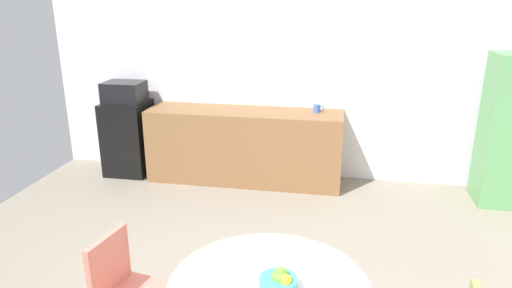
# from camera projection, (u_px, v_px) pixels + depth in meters

# --- Properties ---
(wall_back) EXTENTS (6.00, 0.10, 2.60)m
(wall_back) POSITION_uv_depth(u_px,v_px,m) (284.00, 74.00, 5.64)
(wall_back) COLOR silver
(wall_back) RESTS_ON ground_plane
(counter_block) EXTENTS (2.37, 0.60, 0.90)m
(counter_block) POSITION_uv_depth(u_px,v_px,m) (245.00, 146.00, 5.66)
(counter_block) COLOR brown
(counter_block) RESTS_ON ground_plane
(mini_fridge) EXTENTS (0.54, 0.54, 0.94)m
(mini_fridge) POSITION_uv_depth(u_px,v_px,m) (128.00, 138.00, 5.92)
(mini_fridge) COLOR black
(mini_fridge) RESTS_ON ground_plane
(microwave) EXTENTS (0.48, 0.38, 0.26)m
(microwave) POSITION_uv_depth(u_px,v_px,m) (124.00, 92.00, 5.73)
(microwave) COLOR black
(microwave) RESTS_ON mini_fridge
(chair_coral) EXTENTS (0.49, 0.49, 0.83)m
(chair_coral) POSITION_uv_depth(u_px,v_px,m) (123.00, 282.00, 2.88)
(chair_coral) COLOR silver
(chair_coral) RESTS_ON ground_plane
(fruit_bowl) EXTENTS (0.21, 0.21, 0.13)m
(fruit_bowl) POSITION_uv_depth(u_px,v_px,m) (279.00, 282.00, 2.42)
(fruit_bowl) COLOR teal
(fruit_bowl) RESTS_ON round_table
(mug_white) EXTENTS (0.13, 0.08, 0.09)m
(mug_white) POSITION_uv_depth(u_px,v_px,m) (317.00, 108.00, 5.43)
(mug_white) COLOR #3F66BF
(mug_white) RESTS_ON counter_block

